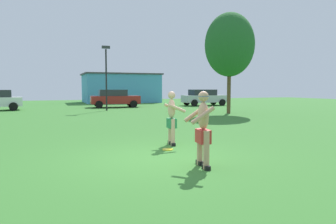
{
  "coord_description": "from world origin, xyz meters",
  "views": [
    {
      "loc": [
        -2.44,
        -7.17,
        1.71
      ],
      "look_at": [
        0.84,
        1.4,
        1.01
      ],
      "focal_mm": 33.5,
      "sensor_mm": 36.0,
      "label": 1
    }
  ],
  "objects_px": {
    "player_near": "(172,117)",
    "car_red_mid_lot": "(115,98)",
    "lamp_post": "(106,70)",
    "tree_right_field": "(230,45)",
    "car_silver_far_end": "(204,97)",
    "player_in_red": "(203,125)",
    "frisbee": "(168,149)"
  },
  "relations": [
    {
      "from": "car_silver_far_end",
      "to": "tree_right_field",
      "type": "distance_m",
      "value": 10.45
    },
    {
      "from": "player_near",
      "to": "tree_right_field",
      "type": "xyz_separation_m",
      "value": [
        7.98,
        9.65,
        3.76
      ]
    },
    {
      "from": "car_silver_far_end",
      "to": "player_near",
      "type": "bearing_deg",
      "value": -119.95
    },
    {
      "from": "player_in_red",
      "to": "tree_right_field",
      "type": "bearing_deg",
      "value": 56.02
    },
    {
      "from": "car_red_mid_lot",
      "to": "car_silver_far_end",
      "type": "xyz_separation_m",
      "value": [
        8.81,
        -0.34,
        0.0
      ]
    },
    {
      "from": "car_silver_far_end",
      "to": "tree_right_field",
      "type": "bearing_deg",
      "value": -107.52
    },
    {
      "from": "tree_right_field",
      "to": "lamp_post",
      "type": "bearing_deg",
      "value": 142.42
    },
    {
      "from": "tree_right_field",
      "to": "player_in_red",
      "type": "bearing_deg",
      "value": -123.98
    },
    {
      "from": "player_in_red",
      "to": "frisbee",
      "type": "bearing_deg",
      "value": 90.91
    },
    {
      "from": "player_near",
      "to": "player_in_red",
      "type": "distance_m",
      "value": 2.75
    },
    {
      "from": "player_near",
      "to": "lamp_post",
      "type": "bearing_deg",
      "value": 87.41
    },
    {
      "from": "frisbee",
      "to": "lamp_post",
      "type": "bearing_deg",
      "value": 86.11
    },
    {
      "from": "car_silver_far_end",
      "to": "player_in_red",
      "type": "bearing_deg",
      "value": -117.49
    },
    {
      "from": "lamp_post",
      "to": "tree_right_field",
      "type": "distance_m",
      "value": 9.33
    },
    {
      "from": "lamp_post",
      "to": "tree_right_field",
      "type": "relative_size",
      "value": 0.72
    },
    {
      "from": "frisbee",
      "to": "lamp_post",
      "type": "height_order",
      "value": "lamp_post"
    },
    {
      "from": "car_red_mid_lot",
      "to": "lamp_post",
      "type": "xyz_separation_m",
      "value": [
        -1.41,
        -4.02,
        2.24
      ]
    },
    {
      "from": "frisbee",
      "to": "tree_right_field",
      "type": "bearing_deg",
      "value": 50.99
    },
    {
      "from": "car_red_mid_lot",
      "to": "lamp_post",
      "type": "bearing_deg",
      "value": -109.38
    },
    {
      "from": "frisbee",
      "to": "player_near",
      "type": "bearing_deg",
      "value": 60.31
    },
    {
      "from": "car_red_mid_lot",
      "to": "tree_right_field",
      "type": "relative_size",
      "value": 0.65
    },
    {
      "from": "player_in_red",
      "to": "tree_right_field",
      "type": "distance_m",
      "value": 15.38
    },
    {
      "from": "frisbee",
      "to": "car_red_mid_lot",
      "type": "xyz_separation_m",
      "value": [
        2.5,
        19.97,
        0.81
      ]
    },
    {
      "from": "car_silver_far_end",
      "to": "tree_right_field",
      "type": "relative_size",
      "value": 0.64
    },
    {
      "from": "player_near",
      "to": "car_red_mid_lot",
      "type": "relative_size",
      "value": 0.37
    },
    {
      "from": "lamp_post",
      "to": "tree_right_field",
      "type": "xyz_separation_m",
      "value": [
        7.29,
        -5.61,
        1.54
      ]
    },
    {
      "from": "player_in_red",
      "to": "car_red_mid_lot",
      "type": "distance_m",
      "value": 22.15
    },
    {
      "from": "player_near",
      "to": "player_in_red",
      "type": "bearing_deg",
      "value": -97.56
    },
    {
      "from": "lamp_post",
      "to": "tree_right_field",
      "type": "bearing_deg",
      "value": -37.58
    },
    {
      "from": "lamp_post",
      "to": "frisbee",
      "type": "bearing_deg",
      "value": -93.89
    },
    {
      "from": "frisbee",
      "to": "car_silver_far_end",
      "type": "relative_size",
      "value": 0.07
    },
    {
      "from": "frisbee",
      "to": "car_red_mid_lot",
      "type": "distance_m",
      "value": 20.15
    }
  ]
}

